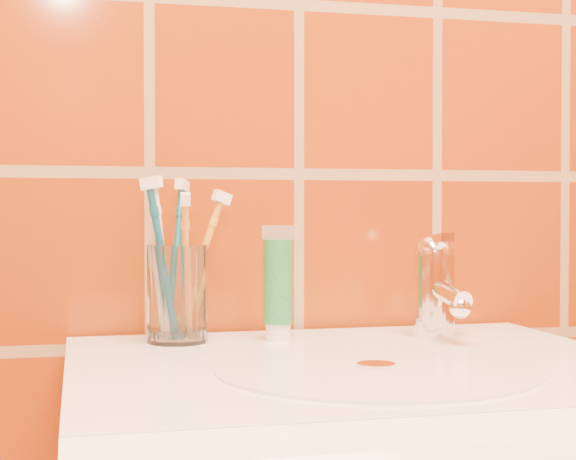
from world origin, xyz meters
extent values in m
cube|color=#95390A|center=(0.00, 1.21, 1.25)|extent=(2.20, 0.02, 2.50)
cube|color=white|center=(0.00, 0.96, 0.77)|extent=(0.56, 0.46, 0.16)
cylinder|color=silver|center=(0.00, 0.91, 0.85)|extent=(0.30, 0.30, 0.00)
cylinder|color=white|center=(0.00, 0.91, 0.85)|extent=(0.04, 0.04, 0.00)
cylinder|color=white|center=(-0.16, 1.12, 0.90)|extent=(0.08, 0.08, 0.11)
cylinder|color=white|center=(-0.05, 1.11, 0.86)|extent=(0.03, 0.03, 0.02)
cylinder|color=#1A6D33|center=(-0.05, 1.11, 0.92)|extent=(0.03, 0.03, 0.10)
cube|color=beige|center=(-0.05, 1.11, 0.97)|extent=(0.04, 0.00, 0.02)
cylinder|color=white|center=(0.14, 1.09, 0.90)|extent=(0.05, 0.05, 0.09)
sphere|color=white|center=(0.14, 1.09, 0.94)|extent=(0.05, 0.05, 0.05)
cylinder|color=white|center=(0.14, 1.06, 0.91)|extent=(0.02, 0.09, 0.03)
cube|color=white|center=(0.14, 1.08, 0.96)|extent=(0.02, 0.06, 0.01)
camera|label=1|loc=(-0.27, 0.14, 1.00)|focal=55.00mm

